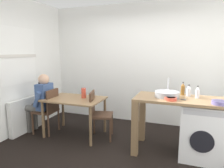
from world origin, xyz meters
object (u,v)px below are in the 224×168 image
seated_person (41,100)px  vase (84,93)px  washing_machine (201,131)px  mixing_bowl (171,99)px  bottle_tall_green (183,89)px  bottle_squat_brown (189,91)px  dining_table (75,103)px  bottle_clear_small (197,93)px  colander (219,102)px  chair_person_seat (49,108)px  chair_opposite (98,112)px

seated_person → vase: (0.86, 0.20, 0.17)m
washing_machine → mixing_bowl: (-0.45, -0.20, 0.52)m
washing_machine → bottle_tall_green: bottle_tall_green is taller
bottle_squat_brown → vase: 1.91m
dining_table → bottle_tall_green: 2.01m
seated_person → bottle_tall_green: 2.71m
dining_table → vase: bearing=33.7°
bottle_clear_small → vase: bearing=177.6°
washing_machine → bottle_tall_green: bearing=139.1°
dining_table → bottle_tall_green: size_ratio=5.03×
mixing_bowl → seated_person: bearing=176.2°
colander → seated_person: bearing=176.6°
chair_person_seat → chair_opposite: same height
seated_person → vase: bearing=-79.7°
bottle_clear_small → colander: bottle_clear_small is taller
chair_opposite → bottle_clear_small: size_ratio=4.65×
seated_person → bottle_clear_small: seated_person is taller
seated_person → bottle_tall_green: bearing=-87.0°
seated_person → bottle_clear_small: size_ratio=6.20×
seated_person → dining_table: bearing=-84.7°
seated_person → bottle_tall_green: size_ratio=5.49×
bottle_squat_brown → mixing_bowl: bearing=-122.5°
chair_opposite → washing_machine: bearing=71.3°
seated_person → vase: seated_person is taller
chair_opposite → bottle_clear_small: bearing=74.2°
chair_person_seat → seated_person: (-0.16, -0.01, 0.16)m
dining_table → bottle_tall_green: (1.96, 0.18, 0.38)m
bottle_clear_small → mixing_bowl: (-0.38, -0.29, -0.06)m
bottle_tall_green → washing_machine: bearing=-40.9°
washing_machine → chair_opposite: bearing=176.6°
seated_person → chair_opposite: bearing=-86.6°
dining_table → vase: (0.15, 0.10, 0.19)m
colander → bottle_clear_small: bearing=130.5°
washing_machine → bottle_clear_small: (-0.08, 0.09, 0.58)m
chair_person_seat → bottle_squat_brown: 2.65m
bottle_tall_green → vase: (-1.81, -0.08, -0.18)m
colander → dining_table: bearing=173.2°
chair_opposite → bottle_clear_small: 1.77m
chair_person_seat → dining_table: bearing=-83.1°
bottle_tall_green → vase: size_ratio=1.13×
washing_machine → bottle_clear_small: bearing=129.8°
chair_opposite → mixing_bowl: mixing_bowl is taller
chair_opposite → vase: (-0.33, 0.07, 0.33)m
chair_opposite → colander: size_ratio=4.50×
washing_machine → dining_table: bearing=178.1°
colander → vase: size_ratio=1.03×
dining_table → mixing_bowl: 1.85m
dining_table → washing_machine: (2.25, -0.08, -0.21)m
bottle_clear_small → vase: 2.04m
chair_opposite → mixing_bowl: bearing=61.8°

